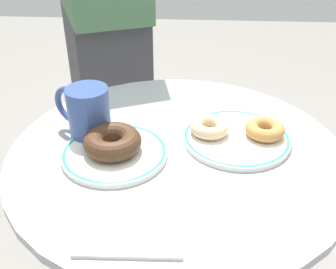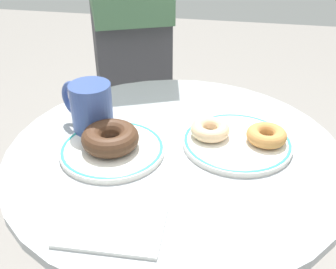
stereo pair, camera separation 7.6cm
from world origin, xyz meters
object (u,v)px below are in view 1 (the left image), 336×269
Objects in this scene: cafe_table at (176,244)px; plate_right at (236,138)px; coffee_mug at (87,113)px; donut_old_fashioned at (265,129)px; plate_left at (115,153)px; paper_napkin at (131,229)px; person_figure at (104,27)px; donut_chocolate at (112,141)px; donut_glazed at (209,127)px.

cafe_table is 0.28m from plate_right.
cafe_table is 0.35m from coffee_mug.
donut_old_fashioned is (0.16, 0.04, 0.27)m from cafe_table.
donut_old_fashioned reaches higher than plate_right.
cafe_table is 6.66× the size of coffee_mug.
cafe_table is at bearing 14.03° from plate_left.
plate_left is 0.19m from paper_napkin.
person_figure reaches higher than cafe_table.
paper_napkin is at bearing -105.13° from cafe_table.
donut_chocolate reaches higher than plate_right.
cafe_table is 0.32m from donut_old_fashioned.
plate_left reaches higher than paper_napkin.
coffee_mug is (-0.11, 0.24, 0.05)m from paper_napkin.
paper_napkin is (-0.22, -0.25, -0.02)m from donut_old_fashioned.
paper_napkin is 0.09× the size of person_figure.
plate_left is 2.56× the size of donut_old_fashioned.
plate_right is 1.37× the size of paper_napkin.
person_figure reaches higher than coffee_mug.
person_figure is at bearing 118.52° from donut_glazed.
coffee_mug is at bearing 115.26° from paper_napkin.
donut_chocolate is 0.06× the size of person_figure.
donut_old_fashioned is (0.27, 0.07, 0.02)m from plate_left.
paper_napkin is at bearing -73.12° from plate_left.
donut_glazed is (-0.05, 0.01, 0.02)m from plate_right.
donut_chocolate is 1.40× the size of donut_old_fashioned.
paper_napkin is (-0.17, -0.25, -0.00)m from plate_right.
donut_glazed is 0.05× the size of person_figure.
cafe_table is at bearing -67.57° from person_figure.
donut_chocolate is 1.40× the size of donut_glazed.
donut_old_fashioned is 0.50× the size of paper_napkin.
donut_glazed is 0.23m from coffee_mug.
donut_chocolate is 0.89× the size of coffee_mug.
donut_glazed reaches higher than plate_left.
paper_napkin is (-0.06, -0.21, 0.25)m from cafe_table.
plate_right is 1.74× the size of coffee_mug.
plate_right is 0.23m from donut_chocolate.
paper_napkin is (-0.12, -0.25, -0.02)m from donut_glazed.
plate_right is (0.22, 0.06, 0.00)m from plate_left.
plate_left is at bearing -165.97° from cafe_table.
plate_right is at bearing 18.55° from cafe_table.
coffee_mug is (-0.06, 0.06, 0.05)m from plate_left.
person_figure is (-0.21, 0.84, 0.02)m from paper_napkin.
donut_chocolate is at bearing -166.71° from cafe_table.
coffee_mug is (-0.17, 0.03, 0.30)m from cafe_table.
donut_old_fashioned is 0.05× the size of person_figure.
donut_chocolate is at bearing -164.07° from plate_right.
paper_napkin is (0.06, -0.18, -0.03)m from donut_chocolate.
donut_glazed is 0.67m from person_figure.
cafe_table is at bearing -161.45° from plate_right.
coffee_mug reaches higher than plate_left.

